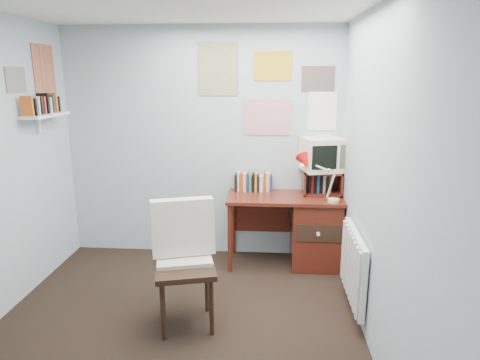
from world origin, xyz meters
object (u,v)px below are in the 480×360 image
object	(u,v)px
desk_chair	(185,269)
wall_shelf	(45,115)
desk_lamp	(334,182)
desk	(310,228)
crt_tv	(322,153)
radiator	(354,266)
tv_riser	(322,182)

from	to	relation	value
desk_chair	wall_shelf	bearing A→B (deg)	135.68
desk_chair	desk_lamp	size ratio (longest dim) A/B	2.39
wall_shelf	desk_chair	bearing A→B (deg)	-30.11
desk_chair	desk_lamp	xyz separation A→B (m)	(1.30, 1.05, 0.47)
desk	crt_tv	size ratio (longest dim) A/B	3.00
desk_chair	radiator	size ratio (longest dim) A/B	1.24
tv_riser	radiator	bearing A→B (deg)	-80.72
tv_riser	wall_shelf	distance (m)	2.83
desk	crt_tv	distance (m)	0.81
wall_shelf	desk	bearing A→B (deg)	8.40
tv_riser	wall_shelf	xyz separation A→B (m)	(-2.69, -0.49, 0.74)
desk	desk_chair	xyz separation A→B (m)	(-1.09, -1.24, 0.09)
desk	tv_riser	xyz separation A→B (m)	(0.12, 0.11, 0.48)
desk_lamp	wall_shelf	size ratio (longest dim) A/B	0.67
crt_tv	radiator	world-z (taller)	crt_tv
radiator	crt_tv	bearing A→B (deg)	99.47
crt_tv	wall_shelf	bearing A→B (deg)	176.31
crt_tv	desk	bearing A→B (deg)	-145.04
desk_lamp	wall_shelf	distance (m)	2.86
crt_tv	wall_shelf	distance (m)	2.76
tv_riser	radiator	xyz separation A→B (m)	(0.17, -1.04, -0.47)
desk	wall_shelf	distance (m)	2.87
desk_lamp	crt_tv	world-z (taller)	crt_tv
desk	tv_riser	bearing A→B (deg)	42.96
desk	tv_riser	world-z (taller)	tv_riser
desk_chair	crt_tv	world-z (taller)	crt_tv
tv_riser	crt_tv	distance (m)	0.32
desk_chair	tv_riser	size ratio (longest dim) A/B	2.48
crt_tv	wall_shelf	world-z (taller)	wall_shelf
crt_tv	desk_lamp	bearing A→B (deg)	-88.32
desk_chair	desk	bearing A→B (deg)	34.30
tv_riser	desk_chair	bearing A→B (deg)	-131.98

